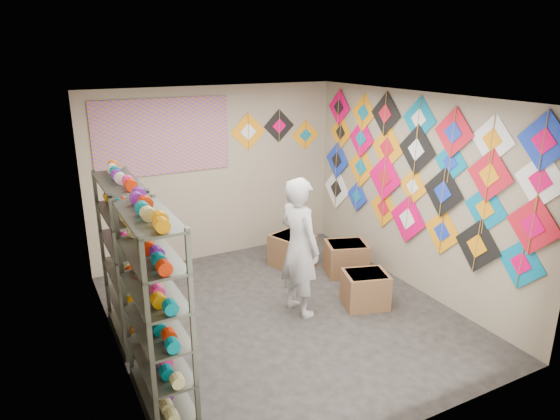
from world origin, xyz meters
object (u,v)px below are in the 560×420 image
carton_a (365,289)px  carton_b (346,258)px  shopkeeper (299,247)px  shelf_rack_front (156,311)px  carton_c (292,251)px  shelf_rack_back (126,260)px

carton_a → carton_b: size_ratio=0.94×
carton_a → shopkeeper: bearing=179.7°
shopkeeper → shelf_rack_front: bearing=103.2°
shelf_rack_front → carton_c: size_ratio=3.31×
shelf_rack_front → shopkeeper: bearing=23.2°
shelf_rack_back → shelf_rack_front: bearing=-90.0°
carton_b → carton_c: (-0.58, 0.62, 0.01)m
shelf_rack_front → carton_b: (3.19, 1.51, -0.71)m
shelf_rack_back → carton_b: shelf_rack_back is taller
shelf_rack_back → carton_a: size_ratio=3.45×
shelf_rack_back → carton_b: (3.19, 0.21, -0.71)m
carton_b → carton_c: 0.85m
shelf_rack_front → carton_a: (2.84, 0.58, -0.72)m
carton_b → shelf_rack_front: bearing=-134.9°
carton_b → carton_c: bearing=153.0°
carton_a → carton_b: bearing=87.1°
shopkeeper → carton_a: 1.10m
carton_a → shelf_rack_front: bearing=-150.9°
carton_c → carton_b: bearing=-65.8°
shelf_rack_back → carton_c: 2.82m
carton_c → shelf_rack_front: bearing=-159.9°
carton_a → shelf_rack_back: bearing=-176.7°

